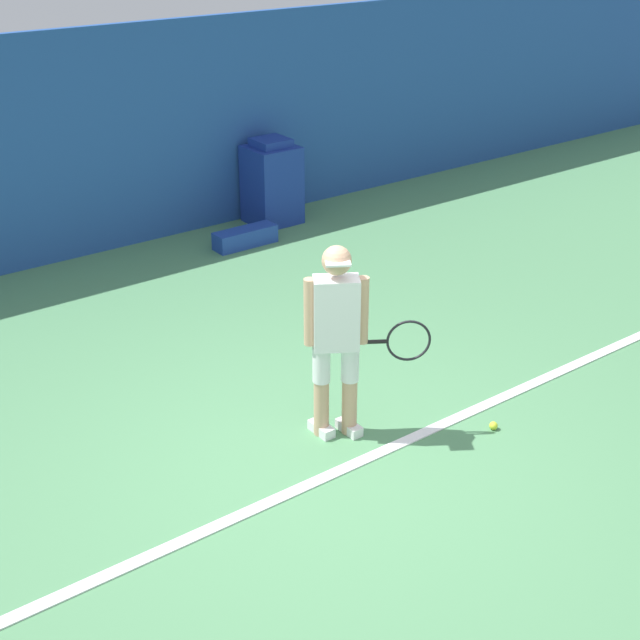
# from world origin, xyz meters

# --- Properties ---
(ground_plane) EXTENTS (24.00, 24.00, 0.00)m
(ground_plane) POSITION_xyz_m (0.00, 0.00, 0.00)
(ground_plane) COLOR #518C5B
(back_wall) EXTENTS (24.00, 0.10, 2.56)m
(back_wall) POSITION_xyz_m (0.00, 5.10, 1.28)
(back_wall) COLOR #234C99
(back_wall) RESTS_ON ground_plane
(court_baseline) EXTENTS (21.60, 0.10, 0.01)m
(court_baseline) POSITION_xyz_m (0.00, -0.13, 0.01)
(court_baseline) COLOR white
(court_baseline) RESTS_ON ground_plane
(tennis_player) EXTENTS (0.83, 0.58, 1.58)m
(tennis_player) POSITION_xyz_m (0.30, 0.29, 0.87)
(tennis_player) COLOR tan
(tennis_player) RESTS_ON ground_plane
(tennis_ball) EXTENTS (0.07, 0.07, 0.07)m
(tennis_ball) POSITION_xyz_m (1.33, -0.42, 0.03)
(tennis_ball) COLOR #D1E533
(tennis_ball) RESTS_ON ground_plane
(covered_chair) EXTENTS (0.61, 0.58, 1.09)m
(covered_chair) POSITION_xyz_m (2.69, 4.70, 0.52)
(covered_chair) COLOR navy
(covered_chair) RESTS_ON ground_plane
(equipment_bag) EXTENTS (0.79, 0.25, 0.21)m
(equipment_bag) POSITION_xyz_m (1.94, 4.19, 0.11)
(equipment_bag) COLOR #1E3D99
(equipment_bag) RESTS_ON ground_plane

